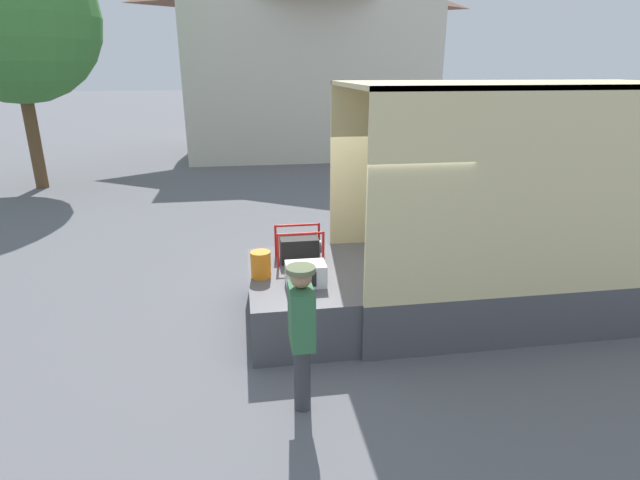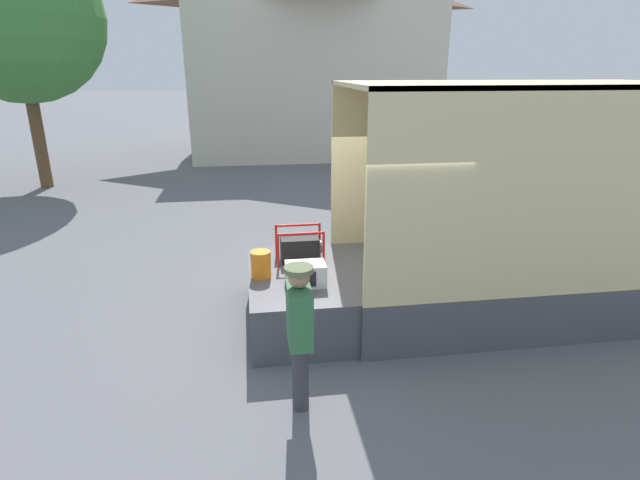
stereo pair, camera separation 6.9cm
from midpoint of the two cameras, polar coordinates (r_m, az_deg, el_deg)
The scene contains 9 objects.
ground_plane at distance 7.49m, azimuth 2.41°, elevation -8.84°, with size 160.00×160.00×0.00m, color slate.
box_truck at distance 8.72m, azimuth 28.63°, elevation -0.31°, with size 6.64×2.39×3.33m.
tailgate_deck at distance 7.23m, azimuth -2.89°, elevation -6.58°, with size 1.36×2.27×0.76m, color #4C4C51.
microwave at distance 6.64m, azimuth -1.94°, elevation -3.93°, with size 0.53×0.37×0.30m.
portable_generator at distance 7.46m, azimuth -2.51°, elevation -0.94°, with size 0.70×0.46×0.51m.
orange_bucket at distance 6.92m, azimuth -7.07°, elevation -2.80°, with size 0.28×0.28×0.37m.
worker_person at distance 5.19m, azimuth -2.51°, elevation -9.70°, with size 0.30×0.44×1.65m.
house_backdrop at distance 22.30m, azimuth -1.77°, elevation 20.48°, with size 10.11×6.77×7.93m.
street_tree at distance 17.39m, azimuth -31.91°, elevation 20.83°, with size 4.71×4.71×7.19m.
Camera 1 is at (-1.36, -6.47, 3.51)m, focal length 28.00 mm.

